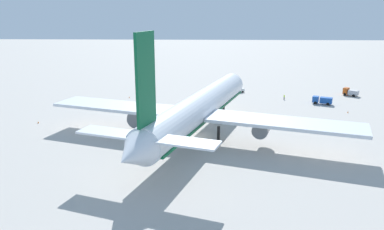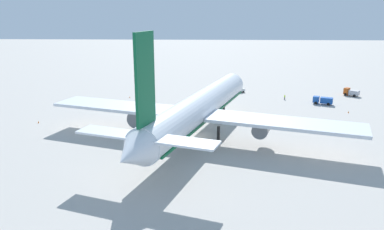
{
  "view_description": "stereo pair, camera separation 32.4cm",
  "coord_description": "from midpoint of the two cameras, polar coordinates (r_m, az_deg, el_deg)",
  "views": [
    {
      "loc": [
        -84.5,
        -1.34,
        28.84
      ],
      "look_at": [
        1.99,
        2.01,
        4.66
      ],
      "focal_mm": 35.22,
      "sensor_mm": 36.0,
      "label": 1
    },
    {
      "loc": [
        -84.49,
        -1.67,
        28.84
      ],
      "look_at": [
        1.99,
        2.01,
        4.66
      ],
      "focal_mm": 35.22,
      "sensor_mm": 36.0,
      "label": 2
    }
  ],
  "objects": [
    {
      "name": "traffic_cone_0",
      "position": [
        129.92,
        -9.55,
        2.69
      ],
      "size": [
        0.36,
        0.36,
        0.55
      ],
      "primitive_type": "cone",
      "color": "orange",
      "rests_on": "ground"
    },
    {
      "name": "service_van",
      "position": [
        137.61,
        6.91,
        3.84
      ],
      "size": [
        3.45,
        4.82,
        1.97
      ],
      "color": "white",
      "rests_on": "ground"
    },
    {
      "name": "ground_worker_0",
      "position": [
        129.35,
        13.71,
        2.66
      ],
      "size": [
        0.55,
        0.55,
        1.66
      ],
      "color": "#3F3F47",
      "rests_on": "ground"
    },
    {
      "name": "service_truck_1",
      "position": [
        142.33,
        22.81,
        3.23
      ],
      "size": [
        4.98,
        5.09,
        2.59
      ],
      "color": "#BF4C14",
      "rests_on": "ground"
    },
    {
      "name": "traffic_cone_2",
      "position": [
        107.45,
        -22.35,
        -1.01
      ],
      "size": [
        0.36,
        0.36,
        0.55
      ],
      "primitive_type": "cone",
      "color": "orange",
      "rests_on": "ground"
    },
    {
      "name": "ground_plane",
      "position": [
        89.3,
        1.14,
        -3.24
      ],
      "size": [
        600.0,
        600.0,
        0.0
      ],
      "primitive_type": "plane",
      "color": "#ADA8A0"
    },
    {
      "name": "traffic_cone_1",
      "position": [
        118.37,
        22.47,
        0.44
      ],
      "size": [
        0.36,
        0.36,
        0.55
      ],
      "primitive_type": "cone",
      "color": "orange",
      "rests_on": "ground"
    },
    {
      "name": "service_truck_0",
      "position": [
        126.19,
        19.07,
        2.16
      ],
      "size": [
        4.27,
        6.21,
        2.38
      ],
      "color": "#194CA5",
      "rests_on": "ground"
    },
    {
      "name": "airliner",
      "position": [
        86.14,
        0.77,
        0.95
      ],
      "size": [
        68.14,
        71.11,
        25.67
      ],
      "color": "silver",
      "rests_on": "ground"
    }
  ]
}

